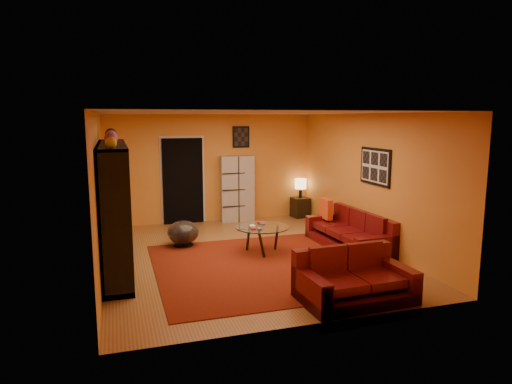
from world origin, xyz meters
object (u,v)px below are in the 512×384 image
object	(u,v)px
loveseat	(352,279)
storage_cabinet	(237,189)
coffee_table	(262,229)
entertainment_unit	(114,207)
bowl_chair	(183,233)
side_table	(300,207)
table_lamp	(301,184)
tv	(118,210)
sofa	(352,233)

from	to	relation	value
loveseat	storage_cabinet	distance (m)	5.25
coffee_table	storage_cabinet	xyz separation A→B (m)	(0.26, 2.76, 0.34)
entertainment_unit	bowl_chair	distance (m)	1.75
coffee_table	side_table	bearing A→B (deg)	54.77
side_table	table_lamp	distance (m)	0.59
entertainment_unit	loveseat	xyz separation A→B (m)	(3.13, -2.42, -0.77)
bowl_chair	loveseat	bearing A→B (deg)	-60.89
entertainment_unit	storage_cabinet	world-z (taller)	entertainment_unit
coffee_table	storage_cabinet	size ratio (longest dim) A/B	0.62
loveseat	tv	bearing A→B (deg)	49.75
table_lamp	loveseat	bearing A→B (deg)	-105.09
table_lamp	bowl_chair	bearing A→B (deg)	-150.90
sofa	loveseat	bearing A→B (deg)	-121.76
sofa	side_table	bearing A→B (deg)	85.20
tv	side_table	world-z (taller)	tv
tv	loveseat	world-z (taller)	tv
entertainment_unit	storage_cabinet	bearing A→B (deg)	44.34
entertainment_unit	loveseat	distance (m)	4.03
sofa	coffee_table	world-z (taller)	sofa
entertainment_unit	sofa	xyz separation A→B (m)	(4.41, -0.13, -0.76)
sofa	storage_cabinet	world-z (taller)	storage_cabinet
coffee_table	side_table	distance (m)	3.33
coffee_table	loveseat	bearing A→B (deg)	-77.99
entertainment_unit	sofa	size ratio (longest dim) A/B	1.42
table_lamp	coffee_table	bearing A→B (deg)	-125.23
entertainment_unit	bowl_chair	size ratio (longest dim) A/B	4.84
entertainment_unit	loveseat	size ratio (longest dim) A/B	1.91
storage_cabinet	side_table	distance (m)	1.75
coffee_table	bowl_chair	xyz separation A→B (m)	(-1.34, 0.90, -0.19)
loveseat	side_table	bearing A→B (deg)	-17.31
coffee_table	storage_cabinet	distance (m)	2.79
side_table	table_lamp	bearing A→B (deg)	90.00
tv	table_lamp	xyz separation A→B (m)	(4.47, 2.75, -0.14)
loveseat	coffee_table	world-z (taller)	loveseat
coffee_table	bowl_chair	distance (m)	1.63
loveseat	storage_cabinet	world-z (taller)	storage_cabinet
entertainment_unit	bowl_chair	xyz separation A→B (m)	(1.27, 0.94, -0.78)
sofa	bowl_chair	bearing A→B (deg)	158.69
sofa	tv	bearing A→B (deg)	175.78
entertainment_unit	side_table	world-z (taller)	entertainment_unit
tv	bowl_chair	size ratio (longest dim) A/B	1.48
tv	coffee_table	xyz separation A→B (m)	(2.56, 0.04, -0.52)
sofa	storage_cabinet	distance (m)	3.36
tv	storage_cabinet	xyz separation A→B (m)	(2.82, 2.80, -0.18)
loveseat	side_table	distance (m)	5.35
entertainment_unit	sofa	bearing A→B (deg)	-1.75
sofa	bowl_chair	size ratio (longest dim) A/B	3.41
tv	loveseat	bearing A→B (deg)	-128.04
tv	side_table	distance (m)	5.31
bowl_chair	sofa	bearing A→B (deg)	-18.79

